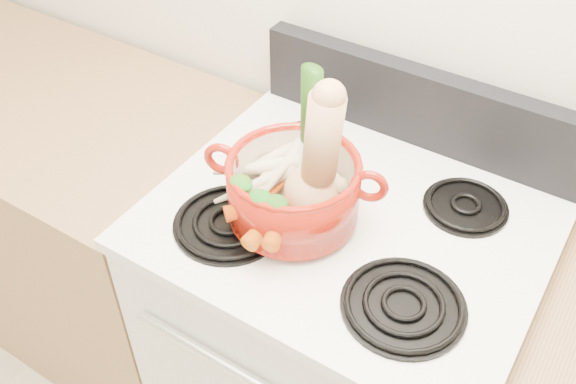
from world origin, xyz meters
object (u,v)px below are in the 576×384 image
Objects in this scene: stove_body at (338,351)px; squash at (312,155)px; dutch_oven at (294,189)px; leek at (311,135)px.

stove_body is 3.32× the size of squash.
dutch_oven is (-0.09, -0.08, 0.57)m from stove_body.
leek is (-0.08, -0.04, 0.69)m from stove_body.
dutch_oven reaches higher than stove_body.
squash is 0.91× the size of leek.
stove_body is 0.69m from leek.
dutch_oven is 0.85× the size of leek.
dutch_oven is 0.12m from leek.
dutch_oven is at bearing -140.39° from stove_body.
squash reaches higher than dutch_oven.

